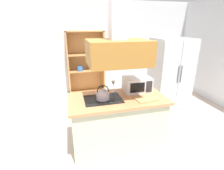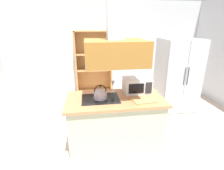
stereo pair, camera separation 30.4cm
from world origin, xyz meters
TOP-DOWN VIEW (x-y plane):
  - ground_plane at (0.00, 0.00)m, footprint 7.80×7.80m
  - wall_back at (0.00, 3.00)m, footprint 6.00×0.12m
  - kitchen_island at (-0.12, 0.26)m, footprint 1.59×0.82m
  - range_hood at (-0.12, 0.26)m, footprint 0.90×0.70m
  - refrigerator at (1.61, 1.46)m, footprint 0.90×0.77m
  - dish_cabinet at (-0.37, 2.78)m, footprint 1.06×0.40m
  - kettle at (-0.36, 0.26)m, footprint 0.21×0.21m
  - cutting_board at (0.30, 0.09)m, footprint 0.36×0.28m
  - microwave at (0.29, 0.47)m, footprint 0.46×0.35m
  - wine_glass_on_counter at (-0.12, 0.53)m, footprint 0.08×0.08m

SIDE VIEW (x-z plane):
  - ground_plane at x=0.00m, z-range 0.00..0.00m
  - kitchen_island at x=-0.12m, z-range 0.00..0.91m
  - dish_cabinet at x=-0.37m, z-range -0.11..1.77m
  - refrigerator at x=1.61m, z-range 0.00..1.73m
  - cutting_board at x=0.30m, z-range 0.90..0.92m
  - kettle at x=-0.36m, z-range 0.88..1.12m
  - microwave at x=0.29m, z-range 0.90..1.16m
  - wine_glass_on_counter at x=-0.12m, z-range 0.95..1.16m
  - wall_back at x=0.00m, z-range 0.00..2.70m
  - range_hood at x=-0.12m, z-range 1.13..2.37m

